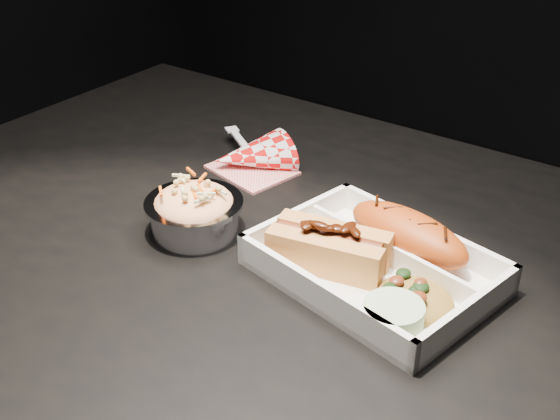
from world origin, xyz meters
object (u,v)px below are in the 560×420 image
object	(u,v)px
food_tray	(375,270)
dining_table	(295,312)
foil_coleslaw_cup	(194,210)
napkin_fork	(251,156)
fried_pastry	(408,234)
hotdog	(329,245)

from	to	relation	value
food_tray	dining_table	bearing A→B (deg)	-164.12
dining_table	food_tray	bearing A→B (deg)	4.44
food_tray	foil_coleslaw_cup	world-z (taller)	foil_coleslaw_cup
napkin_fork	foil_coleslaw_cup	bearing A→B (deg)	-39.70
foil_coleslaw_cup	napkin_fork	bearing A→B (deg)	106.63
fried_pastry	food_tray	bearing A→B (deg)	-101.44
fried_pastry	hotdog	xyz separation A→B (m)	(-0.06, -0.07, -0.00)
dining_table	napkin_fork	distance (m)	0.25
food_tray	napkin_fork	xyz separation A→B (m)	(-0.28, 0.13, 0.01)
hotdog	dining_table	bearing A→B (deg)	157.76
food_tray	napkin_fork	distance (m)	0.31
dining_table	fried_pastry	size ratio (longest dim) A/B	7.58
food_tray	fried_pastry	bearing A→B (deg)	90.00
dining_table	napkin_fork	size ratio (longest dim) A/B	7.47
dining_table	hotdog	world-z (taller)	hotdog
dining_table	food_tray	world-z (taller)	food_tray
hotdog	napkin_fork	size ratio (longest dim) A/B	0.87
fried_pastry	napkin_fork	world-z (taller)	napkin_fork
dining_table	hotdog	size ratio (longest dim) A/B	8.57
hotdog	napkin_fork	xyz separation A→B (m)	(-0.23, 0.15, -0.02)
dining_table	hotdog	distance (m)	0.13
food_tray	foil_coleslaw_cup	size ratio (longest dim) A/B	2.36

